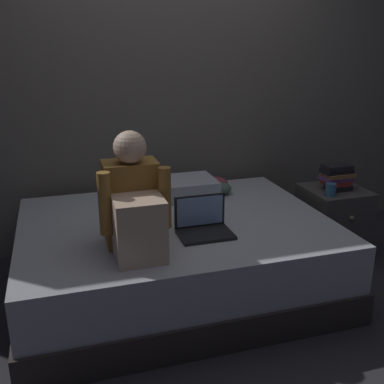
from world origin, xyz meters
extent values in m
plane|color=#2D2D33|center=(0.00, 0.00, 0.00)|extent=(8.00, 8.00, 0.00)
cube|color=slate|center=(0.00, 1.20, 1.35)|extent=(5.60, 0.10, 2.70)
cube|color=#332D2B|center=(-0.20, 0.30, 0.10)|extent=(2.00, 1.50, 0.20)
cube|color=#B2B7C1|center=(-0.20, 0.30, 0.35)|extent=(1.96, 1.46, 0.30)
cube|color=#474442|center=(1.10, 0.45, 0.27)|extent=(0.44, 0.44, 0.55)
sphere|color=gray|center=(1.10, 0.23, 0.39)|extent=(0.04, 0.04, 0.04)
cube|color=olive|center=(-0.52, 0.04, 0.74)|extent=(0.30, 0.20, 0.48)
sphere|color=beige|center=(-0.52, 0.01, 1.07)|extent=(0.18, 0.18, 0.18)
cube|color=beige|center=(-0.52, -0.18, 0.67)|extent=(0.26, 0.24, 0.34)
cylinder|color=olive|center=(-0.68, -0.10, 0.80)|extent=(0.07, 0.07, 0.34)
cylinder|color=olive|center=(-0.36, -0.10, 0.80)|extent=(0.07, 0.07, 0.34)
cube|color=black|center=(-0.09, 0.00, 0.51)|extent=(0.32, 0.22, 0.02)
cube|color=black|center=(-0.09, 0.11, 0.62)|extent=(0.32, 0.01, 0.20)
cube|color=#8CB2EA|center=(-0.09, 0.11, 0.62)|extent=(0.29, 0.00, 0.18)
cube|color=silver|center=(-0.06, 0.75, 0.57)|extent=(0.56, 0.36, 0.13)
cube|color=black|center=(1.10, 0.43, 0.57)|extent=(0.17, 0.13, 0.04)
cube|color=#9E2D28|center=(1.10, 0.44, 0.60)|extent=(0.18, 0.15, 0.04)
cube|color=#703D84|center=(1.09, 0.44, 0.64)|extent=(0.22, 0.15, 0.03)
cube|color=brown|center=(1.09, 0.43, 0.66)|extent=(0.21, 0.15, 0.03)
cube|color=black|center=(1.09, 0.44, 0.69)|extent=(0.22, 0.13, 0.03)
cube|color=black|center=(1.08, 0.43, 0.72)|extent=(0.20, 0.12, 0.03)
cylinder|color=teal|center=(0.97, 0.33, 0.59)|extent=(0.08, 0.08, 0.09)
ellipsoid|color=#3D4C8E|center=(0.14, 0.68, 0.56)|extent=(0.22, 0.18, 0.12)
ellipsoid|color=#8E3D47|center=(0.24, 0.77, 0.56)|extent=(0.22, 0.18, 0.12)
ellipsoid|color=gray|center=(0.17, 0.78, 0.57)|extent=(0.22, 0.19, 0.12)
ellipsoid|color=#4C6B56|center=(0.26, 0.70, 0.55)|extent=(0.17, 0.14, 0.09)
camera|label=1|loc=(-0.90, -2.34, 1.60)|focal=42.35mm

